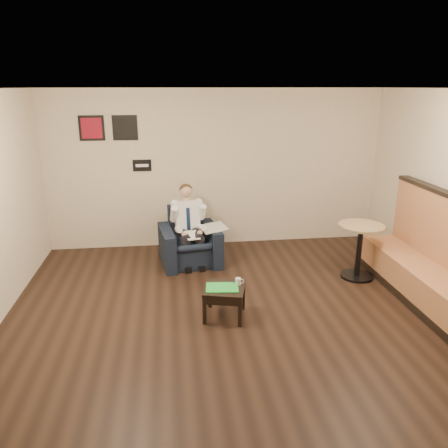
{
  "coord_description": "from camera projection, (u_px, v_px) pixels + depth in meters",
  "views": [
    {
      "loc": [
        -0.84,
        -4.72,
        2.83
      ],
      "look_at": [
        -0.08,
        1.2,
        0.94
      ],
      "focal_mm": 35.0,
      "sensor_mm": 36.0,
      "label": 1
    }
  ],
  "objects": [
    {
      "name": "ground",
      "position": [
        243.0,
        324.0,
        5.42
      ],
      "size": [
        6.0,
        6.0,
        0.0
      ],
      "primitive_type": "plane",
      "color": "black",
      "rests_on": "ground"
    },
    {
      "name": "wall_back",
      "position": [
        216.0,
        169.0,
        7.83
      ],
      "size": [
        6.0,
        0.02,
        2.8
      ],
      "primitive_type": "cube",
      "color": "beige",
      "rests_on": "ground"
    },
    {
      "name": "wall_front",
      "position": [
        349.0,
        388.0,
        2.16
      ],
      "size": [
        6.0,
        0.02,
        2.8
      ],
      "primitive_type": "cube",
      "color": "beige",
      "rests_on": "ground"
    },
    {
      "name": "ceiling",
      "position": [
        246.0,
        89.0,
        4.57
      ],
      "size": [
        6.0,
        6.0,
        0.02
      ],
      "primitive_type": "cube",
      "color": "white",
      "rests_on": "wall_back"
    },
    {
      "name": "seating_sign",
      "position": [
        142.0,
        165.0,
        7.63
      ],
      "size": [
        0.32,
        0.02,
        0.2
      ],
      "primitive_type": "cube",
      "color": "black",
      "rests_on": "wall_back"
    },
    {
      "name": "art_print_left",
      "position": [
        92.0,
        128.0,
        7.33
      ],
      "size": [
        0.42,
        0.03,
        0.42
      ],
      "primitive_type": "cube",
      "color": "maroon",
      "rests_on": "wall_back"
    },
    {
      "name": "art_print_right",
      "position": [
        125.0,
        128.0,
        7.4
      ],
      "size": [
        0.42,
        0.03,
        0.42
      ],
      "primitive_type": "cube",
      "color": "black",
      "rests_on": "wall_back"
    },
    {
      "name": "armchair",
      "position": [
        190.0,
        237.0,
        7.18
      ],
      "size": [
        1.05,
        1.05,
        0.9
      ],
      "primitive_type": "cube",
      "rotation": [
        0.0,
        0.0,
        0.14
      ],
      "color": "black",
      "rests_on": "ground"
    },
    {
      "name": "seated_man",
      "position": [
        191.0,
        230.0,
        7.03
      ],
      "size": [
        0.71,
        0.96,
        1.24
      ],
      "primitive_type": null,
      "rotation": [
        0.0,
        0.0,
        0.14
      ],
      "color": "white",
      "rests_on": "armchair"
    },
    {
      "name": "lap_papers",
      "position": [
        192.0,
        235.0,
        6.95
      ],
      "size": [
        0.26,
        0.33,
        0.01
      ],
      "primitive_type": "cube",
      "rotation": [
        0.0,
        0.0,
        0.21
      ],
      "color": "white",
      "rests_on": "seated_man"
    },
    {
      "name": "newspaper",
      "position": [
        213.0,
        228.0,
        7.14
      ],
      "size": [
        0.48,
        0.56,
        0.01
      ],
      "primitive_type": "cube",
      "rotation": [
        0.0,
        0.0,
        0.19
      ],
      "color": "silver",
      "rests_on": "armchair"
    },
    {
      "name": "side_table",
      "position": [
        225.0,
        302.0,
        5.56
      ],
      "size": [
        0.6,
        0.6,
        0.4
      ],
      "primitive_type": "cube",
      "rotation": [
        0.0,
        0.0,
        -0.26
      ],
      "color": "black",
      "rests_on": "ground"
    },
    {
      "name": "green_folder",
      "position": [
        222.0,
        288.0,
        5.48
      ],
      "size": [
        0.44,
        0.33,
        0.01
      ],
      "primitive_type": "cube",
      "rotation": [
        0.0,
        0.0,
        -0.12
      ],
      "color": "green",
      "rests_on": "side_table"
    },
    {
      "name": "coffee_mug",
      "position": [
        238.0,
        281.0,
        5.56
      ],
      "size": [
        0.09,
        0.09,
        0.09
      ],
      "primitive_type": "cylinder",
      "rotation": [
        0.0,
        0.0,
        -0.26
      ],
      "color": "white",
      "rests_on": "side_table"
    },
    {
      "name": "smartphone",
      "position": [
        229.0,
        282.0,
        5.62
      ],
      "size": [
        0.14,
        0.11,
        0.01
      ],
      "primitive_type": "cube",
      "rotation": [
        0.0,
        0.0,
        -0.43
      ],
      "color": "black",
      "rests_on": "side_table"
    },
    {
      "name": "banquette",
      "position": [
        433.0,
        253.0,
        5.77
      ],
      "size": [
        0.67,
        2.83,
        1.45
      ],
      "primitive_type": "cube",
      "color": "#B06F44",
      "rests_on": "ground"
    },
    {
      "name": "cafe_table",
      "position": [
        359.0,
        251.0,
        6.64
      ],
      "size": [
        0.75,
        0.75,
        0.85
      ],
      "primitive_type": "cylinder",
      "rotation": [
        0.0,
        0.0,
        0.11
      ],
      "color": "tan",
      "rests_on": "ground"
    }
  ]
}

